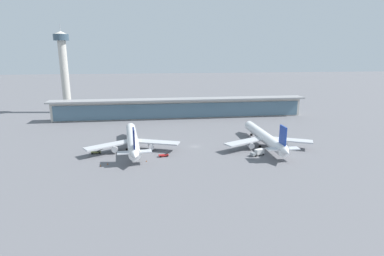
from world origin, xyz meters
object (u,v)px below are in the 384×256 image
object	(u,v)px
airliner_centre_stand	(265,137)
safety_cone_charlie	(101,166)
control_tower	(64,66)
service_truck_under_wing_grey	(258,152)
service_truck_mid_apron_olive	(96,152)
safety_cone_alpha	(108,164)
service_truck_near_nose_red	(164,155)
safety_cone_bravo	(146,161)
airliner_left_stand	(132,140)

from	to	relation	value
airliner_centre_stand	safety_cone_charlie	bearing A→B (deg)	-167.43
airliner_centre_stand	control_tower	world-z (taller)	control_tower
service_truck_under_wing_grey	control_tower	size ratio (longest dim) A/B	0.11
service_truck_mid_apron_olive	safety_cone_alpha	distance (m)	18.42
safety_cone_alpha	airliner_centre_stand	bearing A→B (deg)	11.71
service_truck_mid_apron_olive	service_truck_near_nose_red	bearing A→B (deg)	-15.55
safety_cone_bravo	safety_cone_charlie	xyz separation A→B (m)	(-20.24, -3.32, 0.00)
airliner_centre_stand	service_truck_mid_apron_olive	bearing A→B (deg)	179.94
service_truck_near_nose_red	safety_cone_alpha	xyz separation A→B (m)	(-25.88, -7.45, -0.49)
safety_cone_bravo	airliner_centre_stand	bearing A→B (deg)	13.60
service_truck_mid_apron_olive	control_tower	bearing A→B (deg)	109.82
service_truck_near_nose_red	airliner_centre_stand	bearing A→B (deg)	9.60
safety_cone_charlie	safety_cone_bravo	bearing A→B (deg)	9.31
service_truck_near_nose_red	control_tower	xyz separation A→B (m)	(-75.33, 125.38, 37.97)
service_truck_under_wing_grey	service_truck_mid_apron_olive	distance (m)	80.85
safety_cone_bravo	service_truck_near_nose_red	bearing A→B (deg)	35.35
control_tower	safety_cone_charlie	distance (m)	147.64
safety_cone_alpha	airliner_left_stand	bearing A→B (deg)	63.84
service_truck_under_wing_grey	safety_cone_alpha	xyz separation A→B (m)	(-72.06, -3.03, -1.37)
airliner_left_stand	safety_cone_bravo	world-z (taller)	airliner_left_stand
airliner_centre_stand	safety_cone_charlie	size ratio (longest dim) A/B	89.25
safety_cone_charlie	service_truck_mid_apron_olive	bearing A→B (deg)	104.31
service_truck_mid_apron_olive	airliner_centre_stand	bearing A→B (deg)	-0.06
airliner_centre_stand	control_tower	xyz separation A→B (m)	(-129.89, 116.15, 33.52)
service_truck_near_nose_red	service_truck_mid_apron_olive	distance (m)	34.76
service_truck_mid_apron_olive	safety_cone_bravo	size ratio (longest dim) A/B	9.81
service_truck_under_wing_grey	control_tower	distance (m)	181.62
service_truck_mid_apron_olive	control_tower	world-z (taller)	control_tower
airliner_left_stand	service_truck_near_nose_red	size ratio (longest dim) A/B	9.04
safety_cone_bravo	safety_cone_charlie	size ratio (longest dim) A/B	1.00
service_truck_near_nose_red	airliner_left_stand	bearing A→B (deg)	139.31
service_truck_mid_apron_olive	safety_cone_charlie	size ratio (longest dim) A/B	9.81
airliner_centre_stand	airliner_left_stand	bearing A→B (deg)	176.57
service_truck_near_nose_red	safety_cone_charlie	size ratio (longest dim) A/B	9.91
service_truck_mid_apron_olive	control_tower	xyz separation A→B (m)	(-41.84, 116.06, 37.97)
safety_cone_charlie	safety_cone_alpha	bearing A→B (deg)	33.60
service_truck_near_nose_red	service_truck_mid_apron_olive	size ratio (longest dim) A/B	1.01
airliner_centre_stand	safety_cone_bravo	bearing A→B (deg)	-166.40
safety_cone_bravo	airliner_left_stand	bearing A→B (deg)	110.13
service_truck_under_wing_grey	safety_cone_charlie	distance (m)	75.08
airliner_left_stand	control_tower	world-z (taller)	control_tower
control_tower	safety_cone_bravo	size ratio (longest dim) A/B	101.55
control_tower	safety_cone_alpha	size ratio (longest dim) A/B	101.55
service_truck_near_nose_red	safety_cone_charlie	distance (m)	30.21
airliner_centre_stand	service_truck_under_wing_grey	world-z (taller)	airliner_centre_stand
airliner_left_stand	safety_cone_alpha	bearing A→B (deg)	-116.16
service_truck_mid_apron_olive	safety_cone_bravo	bearing A→B (deg)	-31.54
safety_cone_alpha	safety_cone_bravo	bearing A→B (deg)	4.68
safety_cone_alpha	safety_cone_bravo	world-z (taller)	same
airliner_centre_stand	safety_cone_alpha	bearing A→B (deg)	-168.29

